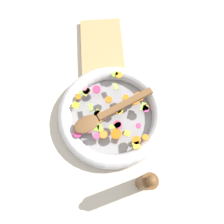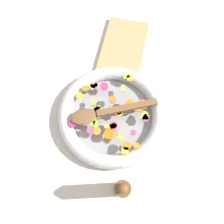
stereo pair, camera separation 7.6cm
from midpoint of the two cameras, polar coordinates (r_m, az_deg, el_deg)
The scene contains 6 objects.
ground_plane at distance 0.80m, azimuth 2.67°, elevation -1.59°, with size 4.00×4.00×0.00m, color beige.
skillet at distance 0.78m, azimuth 2.74°, elevation -1.08°, with size 0.39×0.39×0.05m.
chopped_vegetables at distance 0.75m, azimuth 2.75°, elevation -0.65°, with size 0.30×0.27×0.01m.
wooden_spoon at distance 0.74m, azimuth 0.96°, elevation -0.45°, with size 0.16×0.29×0.01m.
pepper_mill at distance 0.67m, azimuth 5.86°, elevation -19.84°, with size 0.04×0.04×0.20m.
cutting_board at distance 0.93m, azimuth 5.33°, elevation 16.02°, with size 0.28×0.17×0.02m.
Camera 2 is at (0.25, 0.06, 0.76)m, focal length 35.00 mm.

